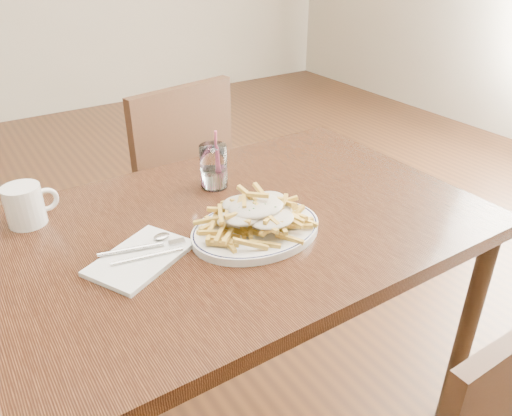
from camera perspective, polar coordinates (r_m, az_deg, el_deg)
table at (r=1.29m, az=-1.83°, el=-4.12°), size 1.20×0.80×0.75m
chair_far at (r=1.99m, az=-9.63°, el=3.04°), size 0.49×0.49×0.91m
fries_plate at (r=1.18m, az=-0.00°, el=-2.49°), size 0.39×0.36×0.02m
loaded_fries at (r=1.15m, az=-0.00°, el=-0.36°), size 0.28×0.24×0.08m
napkin at (r=1.12m, az=-13.06°, el=-5.58°), size 0.26×0.23×0.01m
cutlery at (r=1.12m, az=-13.23°, el=-5.08°), size 0.20×0.10×0.01m
water_glass at (r=1.39m, az=-4.84°, el=4.45°), size 0.08×0.08×0.17m
coffee_mug at (r=1.33m, az=-24.84°, el=0.30°), size 0.13×0.09×0.10m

